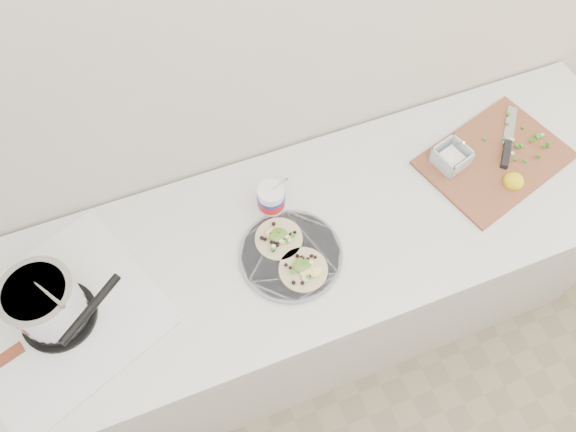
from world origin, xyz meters
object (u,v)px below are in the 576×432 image
object	(u,v)px
stove	(52,309)
cutboard	(492,156)
taco_plate	(291,254)
tub	(272,197)

from	to	relation	value
stove	cutboard	size ratio (longest dim) A/B	1.22
stove	taco_plate	xyz separation A→B (m)	(0.67, -0.05, -0.06)
taco_plate	cutboard	distance (m)	0.75
stove	tub	size ratio (longest dim) A/B	3.33
cutboard	stove	bearing A→B (deg)	165.34
cutboard	taco_plate	bearing A→B (deg)	170.78
tub	cutboard	bearing A→B (deg)	-6.66
stove	cutboard	distance (m)	1.41
taco_plate	tub	xyz separation A→B (m)	(0.01, 0.18, 0.05)
taco_plate	tub	bearing A→B (deg)	87.08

